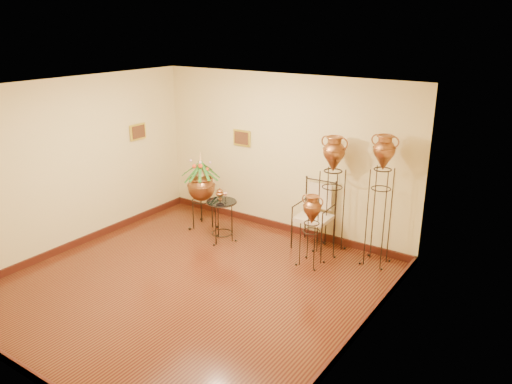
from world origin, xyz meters
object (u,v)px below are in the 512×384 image
Objects in this scene: amphora_tall at (380,200)px; armchair at (314,215)px; planter_urn at (201,184)px; side_table at (222,220)px; amphora_mid at (332,194)px.

armchair is (-1.11, 0.00, -0.50)m from amphora_tall.
amphora_tall is 3.25m from planter_urn.
amphora_mid is at bearing 22.13° from side_table.
side_table is (-2.50, -0.69, -0.68)m from amphora_tall.
amphora_mid is 2.11× the size of side_table.
side_table is (-1.70, -0.69, -0.61)m from amphora_mid.
amphora_tall is 1.22m from armchair.
amphora_tall reaches higher than side_table.
armchair is (-0.31, 0.00, -0.43)m from amphora_mid.
amphora_tall is 1.06× the size of amphora_mid.
planter_urn is at bearing 155.17° from side_table.
amphora_tall reaches higher than armchair.
amphora_tall is 1.43× the size of planter_urn.
planter_urn is (-2.43, -0.36, -0.18)m from amphora_mid.
planter_urn is 2.16m from armchair.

